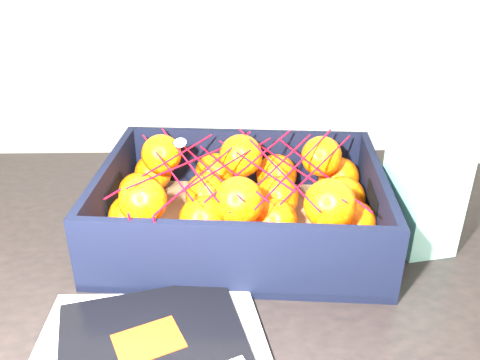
{
  "coord_description": "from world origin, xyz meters",
  "views": [
    {
      "loc": [
        0.37,
        -0.26,
        1.2
      ],
      "look_at": [
        0.33,
        0.4,
        0.86
      ],
      "focal_mm": 38.04,
      "sensor_mm": 36.0,
      "label": 1
    }
  ],
  "objects": [
    {
      "name": "table",
      "position": [
        0.23,
        0.34,
        0.65
      ],
      "size": [
        1.26,
        0.9,
        0.75
      ],
      "color": "black",
      "rests_on": "ground"
    },
    {
      "name": "produce_crate",
      "position": [
        0.33,
        0.43,
        0.78
      ],
      "size": [
        0.43,
        0.32,
        0.11
      ],
      "color": "olive",
      "rests_on": "table"
    },
    {
      "name": "clementine_heap",
      "position": [
        0.33,
        0.43,
        0.81
      ],
      "size": [
        0.41,
        0.3,
        0.13
      ],
      "color": "#FB5605",
      "rests_on": "produce_crate"
    },
    {
      "name": "mesh_net",
      "position": [
        0.32,
        0.42,
        0.87
      ],
      "size": [
        0.35,
        0.28,
        0.1
      ],
      "color": "#BC071D",
      "rests_on": "clementine_heap"
    },
    {
      "name": "retail_carton",
      "position": [
        0.6,
        0.43,
        0.84
      ],
      "size": [
        0.1,
        0.13,
        0.17
      ],
      "primitive_type": "cube",
      "rotation": [
        0.0,
        0.0,
        0.28
      ],
      "color": "silver",
      "rests_on": "table"
    }
  ]
}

